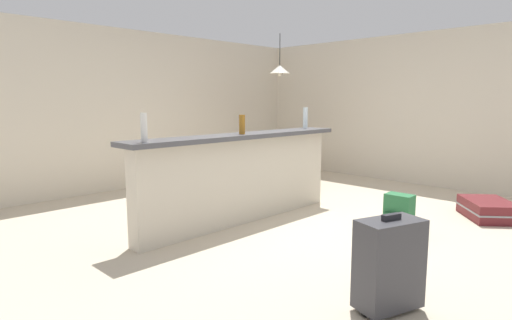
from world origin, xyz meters
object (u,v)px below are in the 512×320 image
at_px(bottle_clear, 305,118).
at_px(dining_chair_near_partition, 297,156).
at_px(suitcase_upright_charcoal, 389,264).
at_px(bottle_white, 144,128).
at_px(suitcase_flat_maroon, 488,209).
at_px(dining_table, 274,145).
at_px(pendant_lamp, 280,69).
at_px(backpack_green, 398,214).
at_px(bottle_amber, 242,124).

height_order(bottle_clear, dining_chair_near_partition, bottle_clear).
distance_m(dining_chair_near_partition, suitcase_upright_charcoal, 4.02).
height_order(bottle_white, suitcase_flat_maroon, bottle_white).
bearing_deg(bottle_white, suitcase_flat_maroon, -29.11).
height_order(bottle_white, suitcase_upright_charcoal, bottle_white).
bearing_deg(bottle_white, dining_table, 23.12).
xyz_separation_m(dining_chair_near_partition, pendant_lamp, (0.16, 0.53, 1.40)).
distance_m(suitcase_upright_charcoal, backpack_green, 1.79).
distance_m(bottle_clear, suitcase_flat_maroon, 2.50).
xyz_separation_m(bottle_clear, dining_table, (0.76, 1.26, -0.52)).
bearing_deg(dining_table, backpack_green, -111.87).
xyz_separation_m(dining_table, dining_chair_near_partition, (-0.08, -0.57, -0.13)).
bearing_deg(suitcase_flat_maroon, suitcase_upright_charcoal, -175.57).
relative_size(bottle_clear, dining_chair_near_partition, 0.30).
height_order(dining_table, suitcase_flat_maroon, dining_table).
xyz_separation_m(dining_chair_near_partition, backpack_green, (-1.05, -2.26, -0.31)).
bearing_deg(bottle_amber, suitcase_upright_charcoal, -108.42).
bearing_deg(bottle_white, suitcase_upright_charcoal, -76.11).
bearing_deg(dining_chair_near_partition, bottle_amber, -157.87).
xyz_separation_m(bottle_clear, dining_chair_near_partition, (0.68, 0.69, -0.65)).
bearing_deg(dining_table, bottle_white, -156.88).
bearing_deg(pendant_lamp, suitcase_upright_charcoal, -129.03).
height_order(bottle_amber, suitcase_flat_maroon, bottle_amber).
height_order(bottle_clear, pendant_lamp, pendant_lamp).
relative_size(suitcase_upright_charcoal, backpack_green, 1.60).
xyz_separation_m(bottle_white, bottle_clear, (2.54, 0.15, 0.01)).
height_order(bottle_amber, backpack_green, bottle_amber).
bearing_deg(dining_table, bottle_amber, -146.17).
height_order(bottle_clear, dining_table, bottle_clear).
distance_m(pendant_lamp, suitcase_upright_charcoal, 4.79).
distance_m(bottle_amber, pendant_lamp, 2.61).
xyz_separation_m(dining_table, suitcase_upright_charcoal, (-2.77, -3.56, -0.32)).
relative_size(dining_chair_near_partition, pendant_lamp, 1.33).
bearing_deg(dining_chair_near_partition, pendant_lamp, 72.64).
xyz_separation_m(bottle_amber, pendant_lamp, (2.12, 1.32, 0.78)).
bearing_deg(suitcase_upright_charcoal, bottle_white, 103.89).
bearing_deg(dining_chair_near_partition, bottle_white, -165.39).
relative_size(bottle_white, suitcase_upright_charcoal, 0.40).
bearing_deg(dining_chair_near_partition, backpack_green, -114.98).
height_order(dining_chair_near_partition, suitcase_flat_maroon, dining_chair_near_partition).
height_order(bottle_clear, backpack_green, bottle_clear).
relative_size(bottle_amber, backpack_green, 0.52).
bearing_deg(suitcase_flat_maroon, dining_chair_near_partition, 94.92).
bearing_deg(pendant_lamp, bottle_white, -158.04).
xyz_separation_m(bottle_amber, suitcase_upright_charcoal, (-0.73, -2.19, -0.81)).
distance_m(bottle_amber, backpack_green, 1.96).
height_order(dining_table, backpack_green, dining_table).
xyz_separation_m(bottle_amber, dining_table, (2.04, 1.37, -0.49)).
bearing_deg(bottle_amber, bottle_white, -178.02).
relative_size(bottle_clear, backpack_green, 0.67).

